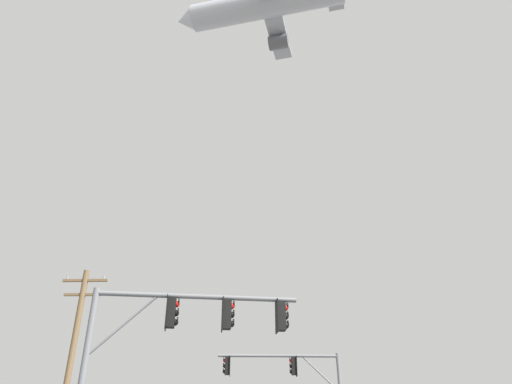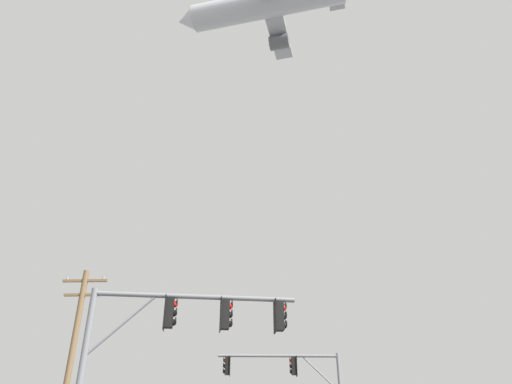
{
  "view_description": "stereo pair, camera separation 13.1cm",
  "coord_description": "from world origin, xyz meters",
  "px_view_note": "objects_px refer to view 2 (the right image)",
  "views": [
    {
      "loc": [
        0.46,
        -6.86,
        1.66
      ],
      "look_at": [
        -0.22,
        19.1,
        15.46
      ],
      "focal_mm": 32.38,
      "sensor_mm": 36.0,
      "label": 1
    },
    {
      "loc": [
        0.59,
        -6.85,
        1.66
      ],
      "look_at": [
        -0.22,
        19.1,
        15.46
      ],
      "focal_mm": 32.38,
      "sensor_mm": 36.0,
      "label": 2
    }
  ],
  "objects_px": {
    "signal_pole_far": "(295,380)",
    "airplane": "(267,5)",
    "utility_pole": "(71,359)",
    "signal_pole_near": "(175,333)"
  },
  "relations": [
    {
      "from": "signal_pole_far",
      "to": "signal_pole_near",
      "type": "bearing_deg",
      "value": -108.73
    },
    {
      "from": "signal_pole_near",
      "to": "airplane",
      "type": "height_order",
      "value": "airplane"
    },
    {
      "from": "signal_pole_near",
      "to": "utility_pole",
      "type": "xyz_separation_m",
      "value": [
        -6.19,
        7.51,
        0.31
      ]
    },
    {
      "from": "signal_pole_far",
      "to": "airplane",
      "type": "xyz_separation_m",
      "value": [
        -1.17,
        17.73,
        50.16
      ]
    },
    {
      "from": "signal_pole_near",
      "to": "utility_pole",
      "type": "distance_m",
      "value": 9.73
    },
    {
      "from": "utility_pole",
      "to": "airplane",
      "type": "relative_size",
      "value": 0.34
    },
    {
      "from": "signal_pole_near",
      "to": "signal_pole_far",
      "type": "bearing_deg",
      "value": 71.27
    },
    {
      "from": "signal_pole_near",
      "to": "signal_pole_far",
      "type": "xyz_separation_m",
      "value": [
        4.16,
        12.26,
        -0.09
      ]
    },
    {
      "from": "signal_pole_near",
      "to": "utility_pole",
      "type": "relative_size",
      "value": 0.7
    },
    {
      "from": "utility_pole",
      "to": "airplane",
      "type": "bearing_deg",
      "value": 67.79
    }
  ]
}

